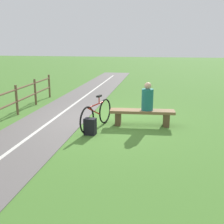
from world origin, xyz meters
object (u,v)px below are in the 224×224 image
at_px(bench, 142,115).
at_px(person_seated, 147,98).
at_px(bicycle, 97,115).
at_px(backpack, 90,127).

relative_size(bench, person_seated, 2.35).
relative_size(person_seated, bicycle, 0.45).
bearing_deg(bench, person_seated, 180.00).
relative_size(bicycle, backpack, 4.07).
relative_size(bench, backpack, 4.32).
relative_size(bench, bicycle, 1.06).
xyz_separation_m(bench, person_seated, (-0.14, -0.01, 0.49)).
bearing_deg(backpack, bicycle, -92.35).
bearing_deg(person_seated, bench, -0.00).
xyz_separation_m(person_seated, backpack, (1.39, 1.12, -0.59)).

